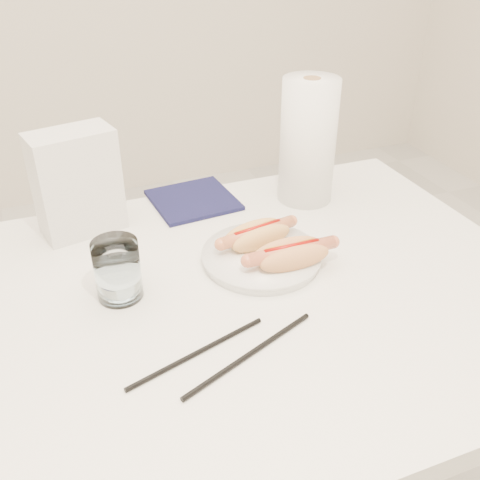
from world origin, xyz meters
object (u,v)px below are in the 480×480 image
object	(u,v)px
hotdog_right	(291,254)
napkin_box	(77,183)
paper_towel_roll	(308,142)
table	(205,327)
hotdog_left	(257,235)
plate	(261,258)
water_glass	(117,270)

from	to	relation	value
hotdog_right	napkin_box	xyz separation A→B (m)	(-0.32, 0.29, 0.07)
hotdog_right	paper_towel_roll	xyz separation A→B (m)	(0.16, 0.25, 0.09)
table	paper_towel_roll	xyz separation A→B (m)	(0.32, 0.27, 0.19)
table	hotdog_left	bearing A→B (deg)	35.80
plate	hotdog_right	xyz separation A→B (m)	(0.03, -0.05, 0.03)
napkin_box	paper_towel_roll	xyz separation A→B (m)	(0.48, -0.04, 0.03)
plate	table	bearing A→B (deg)	-153.30
hotdog_right	water_glass	distance (m)	0.30
plate	paper_towel_roll	xyz separation A→B (m)	(0.19, 0.20, 0.12)
table	hotdog_left	xyz separation A→B (m)	(0.14, 0.10, 0.10)
paper_towel_roll	table	bearing A→B (deg)	-140.32
napkin_box	hotdog_left	bearing A→B (deg)	-48.18
table	hotdog_right	distance (m)	0.20
hotdog_left	water_glass	world-z (taller)	water_glass
plate	paper_towel_roll	size ratio (longest dim) A/B	0.79
hotdog_left	hotdog_right	distance (m)	0.09
hotdog_right	water_glass	xyz separation A→B (m)	(-0.29, 0.04, 0.01)
hotdog_right	water_glass	bearing A→B (deg)	171.52
table	napkin_box	size ratio (longest dim) A/B	5.79
hotdog_left	napkin_box	xyz separation A→B (m)	(-0.29, 0.21, 0.07)
table	napkin_box	world-z (taller)	napkin_box
plate	water_glass	size ratio (longest dim) A/B	2.01
plate	water_glass	bearing A→B (deg)	-178.37
water_glass	napkin_box	distance (m)	0.25
plate	water_glass	xyz separation A→B (m)	(-0.26, -0.01, 0.04)
plate	hotdog_left	world-z (taller)	hotdog_left
hotdog_left	water_glass	size ratio (longest dim) A/B	1.51
plate	water_glass	world-z (taller)	water_glass
napkin_box	table	bearing A→B (deg)	-76.37
table	plate	xyz separation A→B (m)	(0.13, 0.07, 0.07)
water_glass	hotdog_left	bearing A→B (deg)	8.61
hotdog_left	napkin_box	size ratio (longest dim) A/B	0.77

